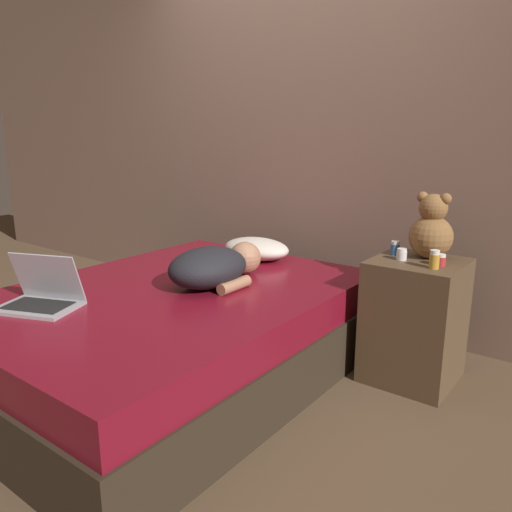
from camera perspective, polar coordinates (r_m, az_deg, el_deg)
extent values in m
plane|color=brown|center=(2.78, -9.18, -13.21)|extent=(12.00, 12.00, 0.00)
cube|color=#846656|center=(3.47, 5.70, 14.55)|extent=(8.00, 0.06, 2.60)
cube|color=#2D2319|center=(2.71, -9.31, -10.35)|extent=(1.47, 1.98, 0.30)
cube|color=maroon|center=(2.62, -9.51, -5.58)|extent=(1.44, 1.94, 0.17)
cube|color=brown|center=(2.71, 17.64, -7.05)|extent=(0.43, 0.44, 0.64)
ellipsoid|color=beige|center=(3.16, 0.04, 0.86)|extent=(0.45, 0.31, 0.13)
ellipsoid|color=black|center=(2.59, -5.52, -1.29)|extent=(0.35, 0.46, 0.21)
sphere|color=#A87556|center=(2.82, -1.28, -0.20)|extent=(0.18, 0.18, 0.18)
cylinder|color=#A87556|center=(2.53, -2.49, -3.34)|extent=(0.06, 0.21, 0.06)
cube|color=#9E9EA3|center=(2.49, -23.64, -5.38)|extent=(0.41, 0.35, 0.02)
cube|color=black|center=(2.49, -23.66, -5.18)|extent=(0.33, 0.26, 0.00)
cube|color=#9E9EA3|center=(2.51, -22.75, -2.17)|extent=(0.35, 0.20, 0.23)
cube|color=black|center=(2.51, -22.75, -2.17)|extent=(0.31, 0.18, 0.20)
sphere|color=brown|center=(2.67, 19.34, 2.08)|extent=(0.22, 0.22, 0.22)
sphere|color=brown|center=(2.64, 19.60, 5.20)|extent=(0.14, 0.14, 0.14)
sphere|color=brown|center=(2.66, 18.52, 6.40)|extent=(0.06, 0.06, 0.06)
sphere|color=brown|center=(2.62, 20.87, 6.12)|extent=(0.06, 0.06, 0.06)
cylinder|color=gold|center=(2.48, 19.70, -0.59)|extent=(0.05, 0.05, 0.07)
cylinder|color=white|center=(2.47, 19.79, 0.42)|extent=(0.04, 0.04, 0.02)
cylinder|color=#3866B2|center=(2.69, 15.60, 0.70)|extent=(0.05, 0.05, 0.06)
cylinder|color=white|center=(2.68, 15.65, 1.48)|extent=(0.04, 0.04, 0.02)
cylinder|color=#B72D2D|center=(2.55, 20.32, -0.55)|extent=(0.05, 0.05, 0.04)
cylinder|color=white|center=(2.54, 20.38, 0.06)|extent=(0.05, 0.05, 0.01)
cylinder|color=white|center=(2.60, 16.30, 0.05)|extent=(0.05, 0.05, 0.05)
cylinder|color=white|center=(2.59, 16.35, 0.68)|extent=(0.05, 0.05, 0.01)
cube|color=navy|center=(2.78, -21.95, -3.16)|extent=(0.19, 0.16, 0.02)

